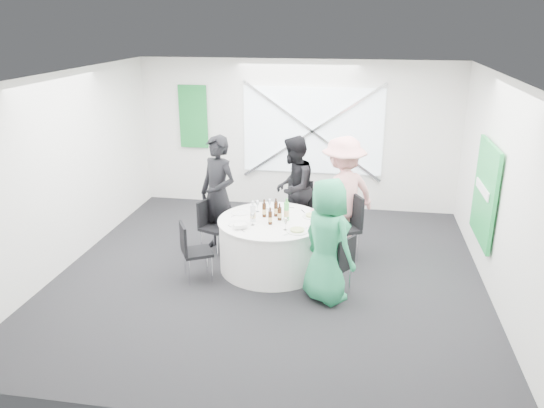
% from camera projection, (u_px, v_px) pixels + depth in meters
% --- Properties ---
extents(floor, '(6.00, 6.00, 0.00)m').
position_uv_depth(floor, '(270.00, 274.00, 7.67)').
color(floor, black).
rests_on(floor, ground).
extents(ceiling, '(6.00, 6.00, 0.00)m').
position_uv_depth(ceiling, '(269.00, 76.00, 6.73)').
color(ceiling, white).
rests_on(ceiling, wall_back).
extents(wall_back, '(6.00, 0.00, 6.00)m').
position_uv_depth(wall_back, '(297.00, 135.00, 9.99)').
color(wall_back, silver).
rests_on(wall_back, floor).
extents(wall_front, '(6.00, 0.00, 6.00)m').
position_uv_depth(wall_front, '(208.00, 285.00, 4.41)').
color(wall_front, silver).
rests_on(wall_front, floor).
extents(wall_left, '(0.00, 6.00, 6.00)m').
position_uv_depth(wall_left, '(66.00, 171.00, 7.67)').
color(wall_left, silver).
rests_on(wall_left, floor).
extents(wall_right, '(0.00, 6.00, 6.00)m').
position_uv_depth(wall_right, '(502.00, 193.00, 6.73)').
color(wall_right, silver).
rests_on(wall_right, floor).
extents(window_panel, '(2.60, 0.03, 1.60)m').
position_uv_depth(window_panel, '(313.00, 131.00, 9.87)').
color(window_panel, white).
rests_on(window_panel, wall_back).
extents(window_brace_a, '(2.63, 0.05, 1.84)m').
position_uv_depth(window_brace_a, '(312.00, 131.00, 9.84)').
color(window_brace_a, silver).
rests_on(window_brace_a, window_panel).
extents(window_brace_b, '(2.63, 0.05, 1.84)m').
position_uv_depth(window_brace_b, '(312.00, 131.00, 9.84)').
color(window_brace_b, silver).
rests_on(window_brace_b, window_panel).
extents(green_banner, '(0.55, 0.04, 1.20)m').
position_uv_depth(green_banner, '(193.00, 117.00, 10.16)').
color(green_banner, '#15692A').
rests_on(green_banner, wall_back).
extents(green_sign, '(0.05, 1.20, 1.40)m').
position_uv_depth(green_sign, '(485.00, 193.00, 7.36)').
color(green_sign, green).
rests_on(green_sign, wall_right).
extents(banquet_table, '(1.56, 1.56, 0.76)m').
position_uv_depth(banquet_table, '(272.00, 244.00, 7.73)').
color(banquet_table, silver).
rests_on(banquet_table, floor).
extents(chair_back, '(0.52, 0.53, 0.98)m').
position_uv_depth(chair_back, '(298.00, 205.00, 8.73)').
color(chair_back, black).
rests_on(chair_back, floor).
extents(chair_back_left, '(0.50, 0.49, 0.84)m').
position_uv_depth(chair_back_left, '(211.00, 222.00, 8.25)').
color(chair_back_left, black).
rests_on(chair_back_left, floor).
extents(chair_back_right, '(0.62, 0.61, 1.00)m').
position_uv_depth(chair_back_right, '(348.00, 222.00, 8.00)').
color(chair_back_right, black).
rests_on(chair_back_right, floor).
extents(chair_front_right, '(0.53, 0.53, 0.84)m').
position_uv_depth(chair_front_right, '(339.00, 261.00, 6.93)').
color(chair_front_right, black).
rests_on(chair_front_right, floor).
extents(chair_front_left, '(0.53, 0.53, 0.86)m').
position_uv_depth(chair_front_left, '(192.00, 248.00, 7.32)').
color(chair_front_left, black).
rests_on(chair_front_left, floor).
extents(person_man_back_left, '(0.80, 0.71, 1.84)m').
position_uv_depth(person_man_back_left, '(218.00, 194.00, 8.19)').
color(person_man_back_left, black).
rests_on(person_man_back_left, floor).
extents(person_man_back, '(0.55, 0.88, 1.72)m').
position_uv_depth(person_man_back, '(294.00, 188.00, 8.70)').
color(person_man_back, black).
rests_on(person_man_back, floor).
extents(person_woman_pink, '(1.27, 1.18, 1.84)m').
position_uv_depth(person_woman_pink, '(342.00, 195.00, 8.13)').
color(person_woman_pink, pink).
rests_on(person_woman_pink, floor).
extents(person_woman_green, '(0.95, 0.93, 1.65)m').
position_uv_depth(person_woman_green, '(327.00, 241.00, 6.72)').
color(person_woman_green, '#268E5B').
rests_on(person_woman_green, floor).
extents(plate_back, '(0.28, 0.28, 0.01)m').
position_uv_depth(plate_back, '(272.00, 206.00, 8.13)').
color(plate_back, silver).
rests_on(plate_back, banquet_table).
extents(plate_back_left, '(0.27, 0.27, 0.01)m').
position_uv_depth(plate_back_left, '(240.00, 213.00, 7.86)').
color(plate_back_left, silver).
rests_on(plate_back_left, banquet_table).
extents(plate_back_right, '(0.27, 0.27, 0.04)m').
position_uv_depth(plate_back_right, '(312.00, 216.00, 7.70)').
color(plate_back_right, silver).
rests_on(plate_back_right, banquet_table).
extents(plate_front_right, '(0.29, 0.29, 0.04)m').
position_uv_depth(plate_front_right, '(297.00, 231.00, 7.17)').
color(plate_front_right, silver).
rests_on(plate_front_right, banquet_table).
extents(plate_front_left, '(0.28, 0.28, 0.01)m').
position_uv_depth(plate_front_left, '(238.00, 224.00, 7.43)').
color(plate_front_left, silver).
rests_on(plate_front_left, banquet_table).
extents(napkin, '(0.22, 0.19, 0.05)m').
position_uv_depth(napkin, '(240.00, 226.00, 7.27)').
color(napkin, silver).
rests_on(napkin, plate_front_left).
extents(beer_bottle_a, '(0.06, 0.06, 0.27)m').
position_uv_depth(beer_bottle_a, '(264.00, 210.00, 7.68)').
color(beer_bottle_a, '#351909').
rests_on(beer_bottle_a, banquet_table).
extents(beer_bottle_b, '(0.06, 0.06, 0.27)m').
position_uv_depth(beer_bottle_b, '(276.00, 209.00, 7.70)').
color(beer_bottle_b, '#351909').
rests_on(beer_bottle_b, banquet_table).
extents(beer_bottle_c, '(0.06, 0.06, 0.25)m').
position_uv_depth(beer_bottle_c, '(280.00, 214.00, 7.56)').
color(beer_bottle_c, '#351909').
rests_on(beer_bottle_c, banquet_table).
extents(beer_bottle_d, '(0.06, 0.06, 0.25)m').
position_uv_depth(beer_bottle_d, '(270.00, 218.00, 7.41)').
color(beer_bottle_d, '#351909').
rests_on(beer_bottle_d, banquet_table).
extents(green_water_bottle, '(0.08, 0.08, 0.33)m').
position_uv_depth(green_water_bottle, '(286.00, 212.00, 7.54)').
color(green_water_bottle, green).
rests_on(green_water_bottle, banquet_table).
extents(clear_water_bottle, '(0.08, 0.08, 0.30)m').
position_uv_depth(clear_water_bottle, '(253.00, 213.00, 7.50)').
color(clear_water_bottle, silver).
rests_on(clear_water_bottle, banquet_table).
extents(wine_glass_a, '(0.07, 0.07, 0.17)m').
position_uv_depth(wine_glass_a, '(253.00, 217.00, 7.37)').
color(wine_glass_a, white).
rests_on(wine_glass_a, banquet_table).
extents(wine_glass_b, '(0.07, 0.07, 0.17)m').
position_uv_depth(wine_glass_b, '(257.00, 204.00, 7.88)').
color(wine_glass_b, white).
rests_on(wine_glass_b, banquet_table).
extents(wine_glass_c, '(0.07, 0.07, 0.17)m').
position_uv_depth(wine_glass_c, '(286.00, 221.00, 7.20)').
color(wine_glass_c, white).
rests_on(wine_glass_c, banquet_table).
extents(wine_glass_d, '(0.07, 0.07, 0.17)m').
position_uv_depth(wine_glass_d, '(270.00, 202.00, 7.94)').
color(wine_glass_d, white).
rests_on(wine_glass_d, banquet_table).
extents(fork_a, '(0.11, 0.12, 0.01)m').
position_uv_depth(fork_a, '(288.00, 234.00, 7.10)').
color(fork_a, silver).
rests_on(fork_a, banquet_table).
extents(knife_a, '(0.11, 0.13, 0.01)m').
position_uv_depth(knife_a, '(308.00, 227.00, 7.32)').
color(knife_a, silver).
rests_on(knife_a, banquet_table).
extents(fork_b, '(0.10, 0.13, 0.01)m').
position_uv_depth(fork_b, '(254.00, 208.00, 8.08)').
color(fork_b, silver).
rests_on(fork_b, banquet_table).
extents(knife_b, '(0.08, 0.14, 0.01)m').
position_uv_depth(knife_b, '(234.00, 215.00, 7.76)').
color(knife_b, silver).
rests_on(knife_b, banquet_table).
extents(fork_c, '(0.15, 0.02, 0.01)m').
position_uv_depth(fork_c, '(289.00, 207.00, 8.08)').
color(fork_c, silver).
rests_on(fork_c, banquet_table).
extents(knife_c, '(0.15, 0.02, 0.01)m').
position_uv_depth(knife_c, '(269.00, 206.00, 8.14)').
color(knife_c, silver).
rests_on(knife_c, banquet_table).
extents(fork_d, '(0.12, 0.12, 0.01)m').
position_uv_depth(fork_d, '(233.00, 224.00, 7.44)').
color(fork_d, silver).
rests_on(fork_d, banquet_table).
extents(knife_d, '(0.10, 0.13, 0.01)m').
position_uv_depth(knife_d, '(242.00, 230.00, 7.22)').
color(knife_d, silver).
rests_on(knife_d, banquet_table).
extents(fork_e, '(0.08, 0.14, 0.01)m').
position_uv_depth(fork_e, '(312.00, 220.00, 7.59)').
color(fork_e, silver).
rests_on(fork_e, banquet_table).
extents(knife_e, '(0.08, 0.14, 0.01)m').
position_uv_depth(knife_e, '(303.00, 211.00, 7.92)').
color(knife_e, silver).
rests_on(knife_e, banquet_table).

